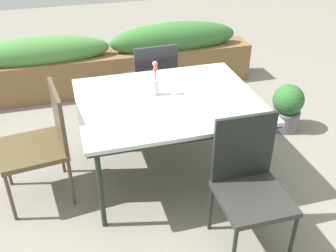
{
  "coord_description": "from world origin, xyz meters",
  "views": [
    {
      "loc": [
        -0.67,
        -2.77,
        2.25
      ],
      "look_at": [
        0.1,
        -0.03,
        0.49
      ],
      "focal_mm": 42.34,
      "sensor_mm": 36.0,
      "label": 1
    }
  ],
  "objects_px": {
    "flower_vase": "(155,81)",
    "potted_plant": "(287,107)",
    "chair_far_side": "(153,78)",
    "planter_box": "(112,62)",
    "dining_table": "(168,104)",
    "chair_end_left": "(42,139)",
    "chair_near_right": "(249,180)"
  },
  "relations": [
    {
      "from": "chair_end_left",
      "to": "chair_near_right",
      "type": "distance_m",
      "value": 1.61
    },
    {
      "from": "dining_table",
      "to": "flower_vase",
      "type": "relative_size",
      "value": 4.96
    },
    {
      "from": "potted_plant",
      "to": "flower_vase",
      "type": "bearing_deg",
      "value": -168.63
    },
    {
      "from": "chair_near_right",
      "to": "flower_vase",
      "type": "xyz_separation_m",
      "value": [
        -0.41,
        0.97,
        0.35
      ]
    },
    {
      "from": "dining_table",
      "to": "chair_far_side",
      "type": "height_order",
      "value": "chair_far_side"
    },
    {
      "from": "flower_vase",
      "to": "planter_box",
      "type": "bearing_deg",
      "value": 94.3
    },
    {
      "from": "chair_end_left",
      "to": "chair_far_side",
      "type": "bearing_deg",
      "value": -58.95
    },
    {
      "from": "flower_vase",
      "to": "chair_end_left",
      "type": "bearing_deg",
      "value": -174.57
    },
    {
      "from": "planter_box",
      "to": "chair_end_left",
      "type": "bearing_deg",
      "value": -114.26
    },
    {
      "from": "chair_far_side",
      "to": "chair_near_right",
      "type": "distance_m",
      "value": 1.78
    },
    {
      "from": "dining_table",
      "to": "planter_box",
      "type": "distance_m",
      "value": 1.85
    },
    {
      "from": "chair_near_right",
      "to": "potted_plant",
      "type": "xyz_separation_m",
      "value": [
        1.07,
        1.27,
        -0.27
      ]
    },
    {
      "from": "chair_far_side",
      "to": "chair_end_left",
      "type": "bearing_deg",
      "value": -144.14
    },
    {
      "from": "chair_far_side",
      "to": "chair_end_left",
      "type": "height_order",
      "value": "chair_end_left"
    },
    {
      "from": "flower_vase",
      "to": "potted_plant",
      "type": "relative_size",
      "value": 0.59
    },
    {
      "from": "chair_far_side",
      "to": "planter_box",
      "type": "xyz_separation_m",
      "value": [
        -0.29,
        0.92,
        -0.16
      ]
    },
    {
      "from": "dining_table",
      "to": "chair_end_left",
      "type": "xyz_separation_m",
      "value": [
        -1.02,
        0.01,
        -0.17
      ]
    },
    {
      "from": "chair_near_right",
      "to": "flower_vase",
      "type": "bearing_deg",
      "value": -67.15
    },
    {
      "from": "chair_far_side",
      "to": "planter_box",
      "type": "relative_size",
      "value": 0.26
    },
    {
      "from": "chair_near_right",
      "to": "flower_vase",
      "type": "relative_size",
      "value": 3.26
    },
    {
      "from": "chair_end_left",
      "to": "flower_vase",
      "type": "height_order",
      "value": "flower_vase"
    },
    {
      "from": "chair_end_left",
      "to": "planter_box",
      "type": "relative_size",
      "value": 0.26
    },
    {
      "from": "chair_near_right",
      "to": "potted_plant",
      "type": "distance_m",
      "value": 1.68
    },
    {
      "from": "planter_box",
      "to": "chair_far_side",
      "type": "bearing_deg",
      "value": -72.37
    },
    {
      "from": "dining_table",
      "to": "planter_box",
      "type": "bearing_deg",
      "value": 96.6
    },
    {
      "from": "dining_table",
      "to": "potted_plant",
      "type": "height_order",
      "value": "dining_table"
    },
    {
      "from": "dining_table",
      "to": "chair_end_left",
      "type": "distance_m",
      "value": 1.03
    },
    {
      "from": "chair_near_right",
      "to": "flower_vase",
      "type": "distance_m",
      "value": 1.11
    },
    {
      "from": "planter_box",
      "to": "potted_plant",
      "type": "xyz_separation_m",
      "value": [
        1.61,
        -1.41,
        -0.12
      ]
    },
    {
      "from": "dining_table",
      "to": "chair_near_right",
      "type": "distance_m",
      "value": 0.95
    },
    {
      "from": "chair_near_right",
      "to": "planter_box",
      "type": "height_order",
      "value": "chair_near_right"
    },
    {
      "from": "chair_far_side",
      "to": "planter_box",
      "type": "height_order",
      "value": "chair_far_side"
    }
  ]
}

